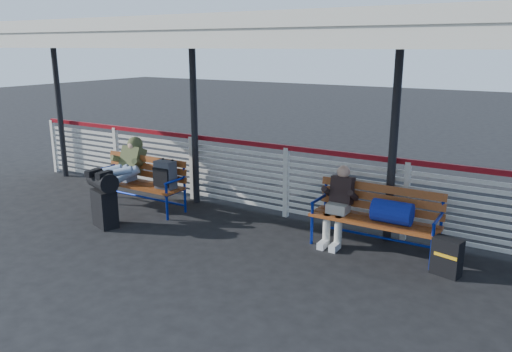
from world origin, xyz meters
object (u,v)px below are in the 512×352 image
Objects in this scene: bench_right at (383,212)px; traveler_man at (119,170)px; bench_left at (149,177)px; luggage_stack at (104,197)px; companion_person at (339,204)px; suitcase_side at (447,257)px.

bench_right is 4.51m from traveler_man.
luggage_stack is at bearing -91.08° from bench_left.
traveler_man reaches higher than companion_person.
luggage_stack is 0.51× the size of bench_left.
traveler_man is at bearing -136.76° from bench_left.
bench_left is 3.67× the size of suitcase_side.
luggage_stack is 3.70m from companion_person.
suitcase_side is (5.40, 0.33, -0.49)m from traveler_man.
luggage_stack is 0.56× the size of traveler_man.
bench_left is at bearing -175.28° from companion_person.
traveler_man is 5.43m from suitcase_side.
luggage_stack is at bearing -154.77° from suitcase_side.
luggage_stack is 5.16m from suitcase_side.
bench_left is 1.57× the size of companion_person.
bench_left is (0.02, 1.03, 0.10)m from luggage_stack.
companion_person reaches higher than bench_right.
luggage_stack is at bearing -159.19° from companion_person.
luggage_stack and bench_right have the same top height.
bench_left is 5.05m from suitcase_side.
traveler_man is at bearing -171.83° from bench_right.
bench_right is 0.66m from companion_person.
bench_left is 1.10× the size of traveler_man.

